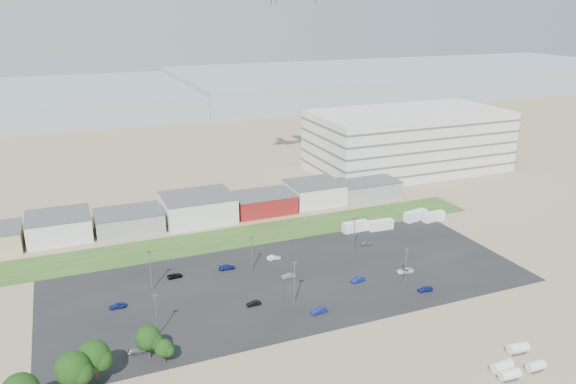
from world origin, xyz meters
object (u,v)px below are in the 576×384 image
storage_tank_nw (502,366)px  parked_car_11 (274,258)px  parked_car_2 (425,289)px  parked_car_9 (175,276)px  parked_car_10 (138,350)px  parked_car_6 (227,267)px  parked_car_7 (289,276)px  box_trailer_a (355,227)px  parked_car_4 (254,303)px  parked_car_5 (118,306)px  parked_car_8 (366,243)px  parked_car_1 (358,280)px  parked_car_13 (319,311)px  parked_car_0 (405,271)px

storage_tank_nw → parked_car_11: size_ratio=1.10×
storage_tank_nw → parked_car_2: (5.51, 32.07, -0.61)m
storage_tank_nw → parked_car_9: storage_tank_nw is taller
storage_tank_nw → parked_car_10: size_ratio=0.98×
parked_car_6 → parked_car_7: parked_car_6 is taller
parked_car_2 → parked_car_6: (-41.08, 30.09, -0.01)m
box_trailer_a → parked_car_4: box_trailer_a is taller
parked_car_5 → parked_car_10: 19.69m
parked_car_7 → parked_car_8: (28.73, 10.49, -0.07)m
parked_car_5 → parked_car_7: (42.11, -1.18, -0.02)m
parked_car_1 → parked_car_7: bearing=-127.1°
parked_car_4 → parked_car_8: 46.22m
parked_car_1 → parked_car_9: bearing=-123.1°
parked_car_5 → parked_car_10: (1.77, -19.61, -0.03)m
parked_car_7 → parked_car_13: 18.59m
parked_car_9 → parked_car_13: (26.46, -29.92, 0.08)m
parked_car_7 → parked_car_0: bearing=75.0°
parked_car_5 → parked_car_10: parked_car_5 is taller
parked_car_6 → parked_car_11: parked_car_6 is taller
parked_car_5 → parked_car_10: bearing=6.8°
parked_car_6 → parked_car_11: bearing=-83.2°
parked_car_4 → parked_car_6: (-0.28, 20.57, 0.07)m
parked_car_5 → parked_car_4: bearing=71.3°
parked_car_6 → parked_car_10: (-27.21, -29.30, -0.02)m
storage_tank_nw → parked_car_2: 32.54m
parked_car_6 → parked_car_9: size_ratio=1.12×
parked_car_8 → parked_car_13: bearing=140.2°
parked_car_9 → parked_car_5: bearing=118.9°
storage_tank_nw → parked_car_11: storage_tank_nw is taller
parked_car_0 → parked_car_11: (-28.55, 20.69, -0.02)m
box_trailer_a → parked_car_8: bearing=-104.9°
parked_car_7 → parked_car_2: bearing=57.7°
parked_car_0 → parked_car_10: parked_car_0 is taller
parked_car_0 → parked_car_1: bearing=-85.9°
storage_tank_nw → box_trailer_a: box_trailer_a is taller
storage_tank_nw → parked_car_1: size_ratio=1.11×
parked_car_11 → parked_car_13: 30.29m
parked_car_4 → parked_car_7: 16.10m
parked_car_5 → parked_car_13: (41.77, -19.77, -0.02)m
parked_car_8 → parked_car_6: bearing=94.6°
parked_car_11 → parked_car_13: (-0.77, -30.28, -0.00)m
parked_car_8 → parked_car_11: parked_car_11 is taller
parked_car_8 → parked_car_5: bearing=102.6°
parked_car_5 → parked_car_6: size_ratio=0.86×
box_trailer_a → parked_car_6: size_ratio=1.86×
parked_car_0 → parked_car_1: parked_car_0 is taller
parked_car_4 → parked_car_6: size_ratio=0.78×
box_trailer_a → parked_car_9: size_ratio=2.09×
parked_car_4 → parked_car_6: bearing=179.3°
parked_car_10 → parked_car_13: bearing=-82.6°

